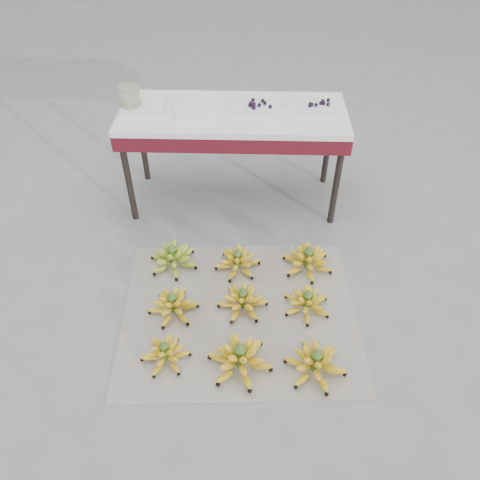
{
  "coord_description": "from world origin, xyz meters",
  "views": [
    {
      "loc": [
        0.06,
        -1.61,
        2.0
      ],
      "look_at": [
        0.01,
        0.26,
        0.29
      ],
      "focal_mm": 35.0,
      "sensor_mm": 36.0,
      "label": 1
    }
  ],
  "objects_px": {
    "bunch_mid_right": "(307,302)",
    "tray_far_right": "(318,107)",
    "bunch_front_left": "(165,353)",
    "tray_far_left": "(143,108)",
    "bunch_back_center": "(238,261)",
    "newspaper_mat": "(239,313)",
    "glass_jar": "(130,99)",
    "bunch_front_right": "(316,363)",
    "bunch_back_right": "(308,260)",
    "bunch_front_center": "(240,358)",
    "tray_right": "(260,108)",
    "bunch_mid_center": "(243,301)",
    "tray_left": "(195,110)",
    "vendor_table": "(233,122)",
    "bunch_back_left": "(173,258)",
    "bunch_mid_left": "(173,305)"
  },
  "relations": [
    {
      "from": "newspaper_mat",
      "to": "glass_jar",
      "type": "relative_size",
      "value": 7.9
    },
    {
      "from": "bunch_back_left",
      "to": "newspaper_mat",
      "type": "bearing_deg",
      "value": -58.83
    },
    {
      "from": "bunch_front_left",
      "to": "tray_far_left",
      "type": "height_order",
      "value": "tray_far_left"
    },
    {
      "from": "bunch_front_center",
      "to": "bunch_back_left",
      "type": "xyz_separation_m",
      "value": [
        -0.41,
        0.68,
        -0.01
      ]
    },
    {
      "from": "bunch_mid_right",
      "to": "bunch_back_center",
      "type": "distance_m",
      "value": 0.49
    },
    {
      "from": "bunch_back_left",
      "to": "vendor_table",
      "type": "bearing_deg",
      "value": 45.84
    },
    {
      "from": "bunch_back_center",
      "to": "tray_far_left",
      "type": "distance_m",
      "value": 1.09
    },
    {
      "from": "bunch_front_left",
      "to": "bunch_mid_center",
      "type": "relative_size",
      "value": 0.99
    },
    {
      "from": "bunch_back_center",
      "to": "bunch_back_right",
      "type": "relative_size",
      "value": 0.72
    },
    {
      "from": "bunch_front_center",
      "to": "bunch_back_right",
      "type": "height_order",
      "value": "bunch_front_center"
    },
    {
      "from": "bunch_mid_center",
      "to": "tray_far_right",
      "type": "bearing_deg",
      "value": 66.85
    },
    {
      "from": "bunch_back_right",
      "to": "vendor_table",
      "type": "distance_m",
      "value": 0.97
    },
    {
      "from": "bunch_front_right",
      "to": "bunch_back_left",
      "type": "relative_size",
      "value": 1.07
    },
    {
      "from": "bunch_front_right",
      "to": "tray_far_left",
      "type": "distance_m",
      "value": 1.78
    },
    {
      "from": "bunch_front_right",
      "to": "glass_jar",
      "type": "xyz_separation_m",
      "value": [
        -1.06,
        1.35,
        0.68
      ]
    },
    {
      "from": "tray_left",
      "to": "bunch_back_right",
      "type": "bearing_deg",
      "value": -43.07
    },
    {
      "from": "bunch_back_right",
      "to": "bunch_front_center",
      "type": "bearing_deg",
      "value": -138.36
    },
    {
      "from": "bunch_mid_left",
      "to": "glass_jar",
      "type": "distance_m",
      "value": 1.26
    },
    {
      "from": "tray_far_left",
      "to": "tray_far_right",
      "type": "relative_size",
      "value": 1.07
    },
    {
      "from": "bunch_front_left",
      "to": "tray_far_right",
      "type": "bearing_deg",
      "value": 65.69
    },
    {
      "from": "bunch_back_center",
      "to": "bunch_front_center",
      "type": "bearing_deg",
      "value": -88.54
    },
    {
      "from": "bunch_mid_right",
      "to": "vendor_table",
      "type": "relative_size",
      "value": 0.21
    },
    {
      "from": "newspaper_mat",
      "to": "bunch_mid_center",
      "type": "bearing_deg",
      "value": 63.78
    },
    {
      "from": "tray_right",
      "to": "tray_far_right",
      "type": "bearing_deg",
      "value": 3.38
    },
    {
      "from": "newspaper_mat",
      "to": "bunch_front_center",
      "type": "xyz_separation_m",
      "value": [
        0.01,
        -0.33,
        0.07
      ]
    },
    {
      "from": "bunch_front_center",
      "to": "tray_far_right",
      "type": "xyz_separation_m",
      "value": [
        0.43,
        1.37,
        0.62
      ]
    },
    {
      "from": "bunch_mid_right",
      "to": "tray_far_right",
      "type": "xyz_separation_m",
      "value": [
        0.08,
        1.0,
        0.63
      ]
    },
    {
      "from": "bunch_back_center",
      "to": "tray_far_right",
      "type": "bearing_deg",
      "value": 55.02
    },
    {
      "from": "bunch_mid_right",
      "to": "glass_jar",
      "type": "distance_m",
      "value": 1.58
    },
    {
      "from": "bunch_front_left",
      "to": "bunch_mid_center",
      "type": "distance_m",
      "value": 0.5
    },
    {
      "from": "bunch_front_center",
      "to": "tray_left",
      "type": "xyz_separation_m",
      "value": [
        -0.31,
        1.32,
        0.62
      ]
    },
    {
      "from": "newspaper_mat",
      "to": "bunch_mid_right",
      "type": "relative_size",
      "value": 4.39
    },
    {
      "from": "bunch_mid_right",
      "to": "tray_far_left",
      "type": "bearing_deg",
      "value": 127.65
    },
    {
      "from": "bunch_mid_right",
      "to": "bunch_back_right",
      "type": "xyz_separation_m",
      "value": [
        0.03,
        0.31,
        0.01
      ]
    },
    {
      "from": "bunch_mid_left",
      "to": "bunch_mid_center",
      "type": "bearing_deg",
      "value": 10.06
    },
    {
      "from": "bunch_mid_left",
      "to": "bunch_mid_right",
      "type": "distance_m",
      "value": 0.72
    },
    {
      "from": "bunch_mid_right",
      "to": "tray_far_right",
      "type": "height_order",
      "value": "tray_far_right"
    },
    {
      "from": "bunch_back_left",
      "to": "bunch_front_left",
      "type": "bearing_deg",
      "value": -103.6
    },
    {
      "from": "bunch_mid_left",
      "to": "tray_left",
      "type": "relative_size",
      "value": 0.93
    },
    {
      "from": "bunch_front_left",
      "to": "bunch_mid_center",
      "type": "height_order",
      "value": "bunch_mid_center"
    },
    {
      "from": "bunch_front_left",
      "to": "bunch_back_left",
      "type": "distance_m",
      "value": 0.65
    },
    {
      "from": "newspaper_mat",
      "to": "tray_right",
      "type": "relative_size",
      "value": 4.84
    },
    {
      "from": "tray_far_right",
      "to": "glass_jar",
      "type": "relative_size",
      "value": 1.5
    },
    {
      "from": "newspaper_mat",
      "to": "vendor_table",
      "type": "height_order",
      "value": "vendor_table"
    },
    {
      "from": "glass_jar",
      "to": "vendor_table",
      "type": "bearing_deg",
      "value": 1.51
    },
    {
      "from": "tray_right",
      "to": "tray_left",
      "type": "bearing_deg",
      "value": -175.38
    },
    {
      "from": "bunch_front_right",
      "to": "bunch_back_right",
      "type": "height_order",
      "value": "same"
    },
    {
      "from": "newspaper_mat",
      "to": "bunch_back_center",
      "type": "height_order",
      "value": "bunch_back_center"
    },
    {
      "from": "tray_far_left",
      "to": "bunch_front_center",
      "type": "bearing_deg",
      "value": -64.92
    },
    {
      "from": "bunch_back_center",
      "to": "tray_left",
      "type": "height_order",
      "value": "tray_left"
    }
  ]
}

